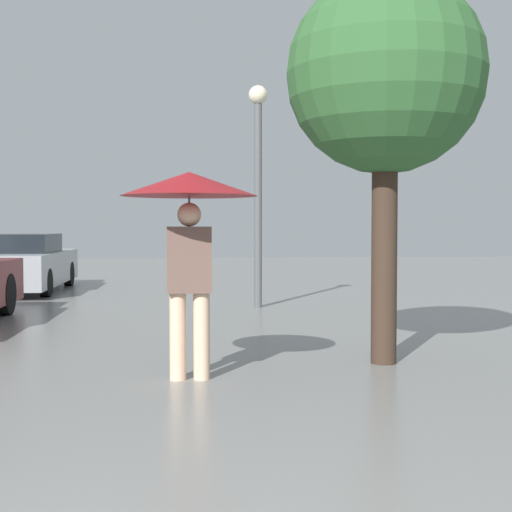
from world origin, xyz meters
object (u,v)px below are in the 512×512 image
object	(u,v)px
pedestrian	(189,207)
street_lamp	(258,165)
tree	(386,77)
parked_car_farthest	(22,264)

from	to	relation	value
pedestrian	street_lamp	bearing A→B (deg)	78.38
tree	parked_car_farthest	bearing A→B (deg)	122.91
tree	pedestrian	bearing A→B (deg)	-163.13
tree	street_lamp	bearing A→B (deg)	98.91
pedestrian	tree	world-z (taller)	tree
pedestrian	street_lamp	distance (m)	5.88
parked_car_farthest	street_lamp	world-z (taller)	street_lamp
street_lamp	parked_car_farthest	bearing A→B (deg)	143.83
parked_car_farthest	street_lamp	size ratio (longest dim) A/B	1.13
street_lamp	tree	bearing A→B (deg)	-81.09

